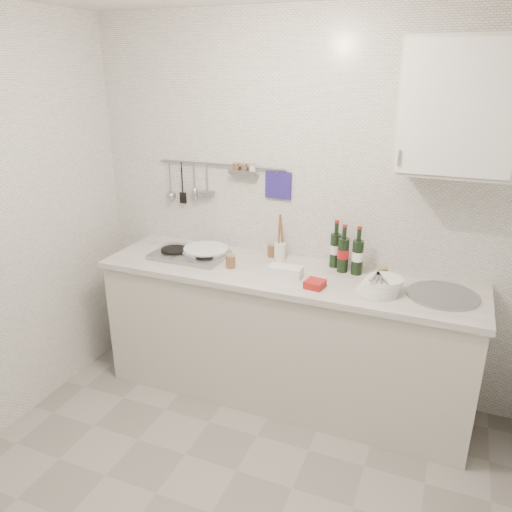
% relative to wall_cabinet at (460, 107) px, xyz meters
% --- Properties ---
extents(back_wall, '(3.00, 0.02, 2.50)m').
position_rel_wall_cabinet_xyz_m(back_wall, '(-0.90, 0.18, -0.70)').
color(back_wall, silver).
rests_on(back_wall, floor).
extents(counter, '(2.44, 0.64, 0.96)m').
position_rel_wall_cabinet_xyz_m(counter, '(-0.89, -0.12, -1.52)').
color(counter, beige).
rests_on(counter, floor).
extents(wall_rail, '(0.98, 0.09, 0.34)m').
position_rel_wall_cabinet_xyz_m(wall_rail, '(-1.50, 0.15, -0.52)').
color(wall_rail, '#93969B').
rests_on(wall_rail, back_wall).
extents(wall_cabinet, '(0.60, 0.38, 0.70)m').
position_rel_wall_cabinet_xyz_m(wall_cabinet, '(0.00, 0.00, 0.00)').
color(wall_cabinet, beige).
rests_on(wall_cabinet, back_wall).
extents(plate_stack_hob, '(0.34, 0.33, 0.05)m').
position_rel_wall_cabinet_xyz_m(plate_stack_hob, '(-1.52, -0.05, -1.00)').
color(plate_stack_hob, '#45489D').
rests_on(plate_stack_hob, counter).
extents(plate_stack_sink, '(0.26, 0.25, 0.10)m').
position_rel_wall_cabinet_xyz_m(plate_stack_sink, '(-0.29, -0.21, -0.98)').
color(plate_stack_sink, white).
rests_on(plate_stack_sink, counter).
extents(wine_bottles, '(0.23, 0.14, 0.31)m').
position_rel_wall_cabinet_xyz_m(wine_bottles, '(-0.56, 0.05, -0.87)').
color(wine_bottles, black).
rests_on(wine_bottles, counter).
extents(butter_dish, '(0.21, 0.11, 0.06)m').
position_rel_wall_cabinet_xyz_m(butter_dish, '(-0.88, -0.18, -1.00)').
color(butter_dish, white).
rests_on(butter_dish, counter).
extents(strawberry_punnet, '(0.12, 0.12, 0.04)m').
position_rel_wall_cabinet_xyz_m(strawberry_punnet, '(-0.66, -0.28, -1.01)').
color(strawberry_punnet, red).
rests_on(strawberry_punnet, counter).
extents(utensil_crock, '(0.08, 0.08, 0.32)m').
position_rel_wall_cabinet_xyz_m(utensil_crock, '(-1.01, 0.07, -0.95)').
color(utensil_crock, white).
rests_on(utensil_crock, counter).
extents(jar_a, '(0.06, 0.06, 0.09)m').
position_rel_wall_cabinet_xyz_m(jar_a, '(-1.08, 0.11, -0.98)').
color(jar_a, brown).
rests_on(jar_a, counter).
extents(jar_b, '(0.06, 0.06, 0.08)m').
position_rel_wall_cabinet_xyz_m(jar_b, '(-0.47, 0.09, -0.99)').
color(jar_b, brown).
rests_on(jar_b, counter).
extents(jar_c, '(0.06, 0.06, 0.07)m').
position_rel_wall_cabinet_xyz_m(jar_c, '(-0.31, 0.03, -1.00)').
color(jar_c, brown).
rests_on(jar_c, counter).
extents(jar_d, '(0.07, 0.07, 0.09)m').
position_rel_wall_cabinet_xyz_m(jar_d, '(-1.26, -0.18, -0.98)').
color(jar_d, brown).
rests_on(jar_d, counter).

